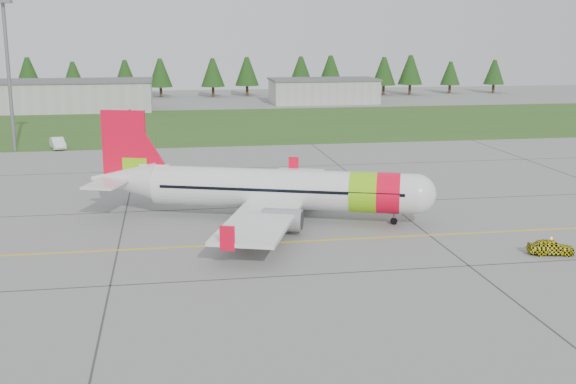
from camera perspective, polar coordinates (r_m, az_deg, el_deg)
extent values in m
plane|color=gray|center=(50.26, 3.53, -6.45)|extent=(320.00, 320.00, 0.00)
cylinder|color=silver|center=(63.51, -0.45, 0.23)|extent=(23.04, 10.96, 3.48)
sphere|color=silver|center=(62.54, 10.07, -0.16)|extent=(3.48, 3.48, 3.48)
cone|color=silver|center=(67.58, -12.83, 0.94)|extent=(7.04, 5.35, 3.48)
cube|color=black|center=(62.48, 10.32, 0.11)|extent=(2.12, 2.66, 0.50)
cylinder|color=#85D30F|center=(62.66, 5.99, -0.01)|extent=(3.37, 4.13, 3.56)
cylinder|color=red|center=(62.57, 7.94, -0.08)|extent=(3.03, 4.01, 3.56)
cube|color=silver|center=(63.81, -0.84, -0.61)|extent=(14.08, 28.56, 0.32)
cube|color=red|center=(77.53, 0.45, 2.14)|extent=(1.06, 0.51, 1.78)
cube|color=red|center=(50.48, -4.82, -3.67)|extent=(1.06, 0.51, 1.78)
cylinder|color=gray|center=(68.41, 1.02, -0.13)|extent=(3.65, 2.83, 1.87)
cylinder|color=gray|center=(59.01, -0.44, -2.21)|extent=(3.65, 2.83, 1.87)
cube|color=red|center=(66.99, -12.81, 3.44)|extent=(3.98, 1.66, 6.78)
cube|color=#85D30F|center=(66.95, -11.95, 1.77)|extent=(2.31, 1.12, 2.14)
cube|color=silver|center=(67.71, -13.18, 1.14)|extent=(6.09, 10.63, 0.20)
cylinder|color=slate|center=(63.05, 8.37, -2.00)|extent=(0.16, 0.16, 1.25)
cylinder|color=black|center=(63.14, 8.36, -2.28)|extent=(0.66, 0.44, 0.61)
cylinder|color=slate|center=(66.58, -1.20, -0.88)|extent=(0.20, 0.20, 1.70)
cylinder|color=black|center=(66.73, -1.50, -1.19)|extent=(1.01, 0.69, 0.93)
cylinder|color=slate|center=(61.83, -2.08, -1.95)|extent=(0.20, 0.20, 1.70)
cylinder|color=black|center=(62.00, -2.40, -2.28)|extent=(1.01, 0.69, 0.93)
imported|color=yellow|center=(57.33, 20.14, -3.02)|extent=(1.43, 1.59, 3.40)
imported|color=silver|center=(107.34, -17.80, 4.55)|extent=(2.08, 2.01, 4.85)
cube|color=#30561E|center=(129.74, -4.66, 5.34)|extent=(320.00, 50.00, 0.03)
cube|color=gold|center=(57.70, 1.74, -3.88)|extent=(120.00, 0.25, 0.02)
cube|color=#A8A8A3|center=(157.97, -16.58, 7.26)|extent=(32.00, 14.00, 6.00)
cube|color=#A8A8A3|center=(168.68, 2.81, 7.94)|extent=(24.00, 12.00, 5.20)
cylinder|color=slate|center=(106.55, -21.18, 8.35)|extent=(0.50, 0.50, 20.00)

